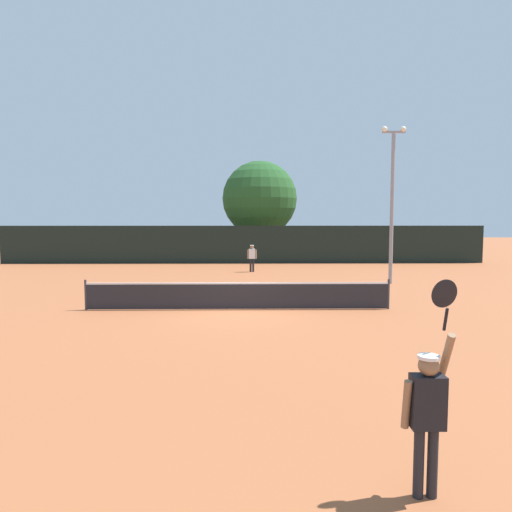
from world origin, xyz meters
The scene contains 11 objects.
ground_plane centered at (0.00, 0.00, 0.00)m, with size 120.00×120.00×0.00m, color #9E5633.
tennis_net centered at (0.00, 0.00, 0.51)m, with size 10.75×0.08×1.07m.
perimeter_fence centered at (0.00, 16.75, 1.34)m, with size 34.32×0.12×2.68m, color black.
player_serving centered at (2.43, -11.08, 1.11)m, with size 0.68×0.40×2.53m.
player_receiving centered at (0.57, 11.45, 0.98)m, with size 0.57×0.24×1.60m.
tennis_ball centered at (0.35, 1.08, 0.03)m, with size 0.07×0.07×0.07m, color #CCE033.
light_pole centered at (7.33, 6.32, 4.35)m, with size 1.18×0.28×7.60m.
large_tree centered at (1.26, 20.92, 4.74)m, with size 5.92×5.92×7.72m.
parked_car_near centered at (-3.57, 22.30, 0.78)m, with size 2.50×4.43×1.69m.
parked_car_mid centered at (2.40, 23.62, 0.78)m, with size 2.20×4.33×1.69m.
parked_car_far centered at (6.42, 22.21, 0.78)m, with size 2.22×4.33×1.69m.
Camera 1 is at (0.39, -16.19, 3.23)m, focal length 32.60 mm.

